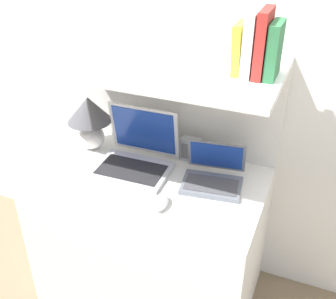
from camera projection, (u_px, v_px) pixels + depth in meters
wall_back at (179, 60)px, 2.03m from camera, size 6.00×0.05×2.40m
desk at (150, 238)px, 2.16m from camera, size 1.08×0.62×0.74m
back_riser at (174, 163)px, 2.29m from camera, size 1.08×0.04×1.27m
shelf at (153, 64)px, 1.75m from camera, size 1.08×0.56×0.03m
table_lamp at (89, 117)px, 2.13m from camera, size 0.22×0.22×0.29m
laptop_large at (136, 156)px, 2.03m from camera, size 0.36×0.32×0.28m
laptop_small at (213, 176)px, 1.92m from camera, size 0.30×0.27×0.18m
computer_mouse at (161, 203)px, 1.79m from camera, size 0.07×0.12×0.04m
router_box at (191, 149)px, 2.08m from camera, size 0.10×0.05×0.12m
book_green at (274, 51)px, 1.53m from camera, size 0.04×0.14×0.21m
book_red at (263, 44)px, 1.53m from camera, size 0.04×0.15×0.25m
book_white at (251, 43)px, 1.55m from camera, size 0.04×0.15×0.24m
book_yellow at (239, 48)px, 1.58m from camera, size 0.04×0.12×0.19m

